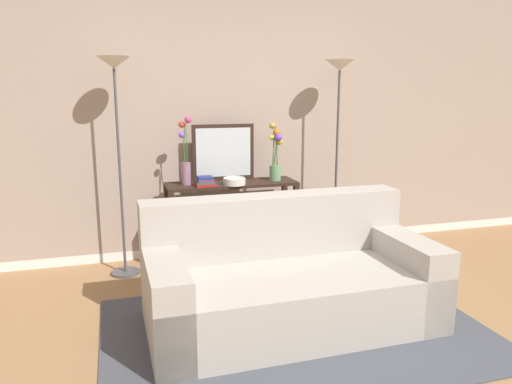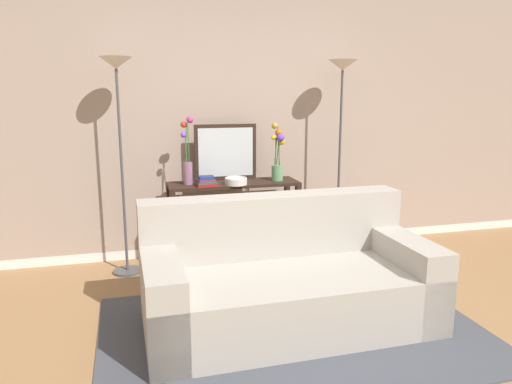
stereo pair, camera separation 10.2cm
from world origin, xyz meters
name	(u,v)px [view 2 (the right image)]	position (x,y,z in m)	size (l,w,h in m)	color
ground_plane	(318,357)	(0.00, 0.00, -0.01)	(16.00, 16.00, 0.02)	#9E754C
back_wall	(237,119)	(0.00, 2.24, 1.36)	(12.00, 0.15, 2.73)	white
area_rug	(293,331)	(-0.05, 0.34, 0.01)	(2.62, 1.77, 0.01)	#474C56
couch	(286,281)	(-0.05, 0.50, 0.31)	(2.01, 1.00, 0.88)	#ADA89E
console_table	(234,207)	(-0.14, 1.84, 0.55)	(1.24, 0.38, 0.79)	black
floor_lamp_left	(118,106)	(-1.15, 1.81, 1.51)	(0.28, 0.28, 1.93)	#4C4C51
floor_lamp_right	(341,104)	(0.94, 1.81, 1.52)	(0.28, 0.28, 1.93)	#4C4C51
wall_mirror	(226,152)	(-0.17, 2.00, 1.06)	(0.61, 0.02, 0.54)	black
vase_tall_flowers	(187,159)	(-0.57, 1.84, 1.03)	(0.12, 0.10, 0.63)	gray
vase_short_flowers	(278,156)	(0.30, 1.82, 1.03)	(0.12, 0.14, 0.55)	#669E6B
fruit_bowl	(236,181)	(-0.14, 1.72, 0.83)	(0.21, 0.21, 0.07)	silver
book_stack	(206,182)	(-0.41, 1.74, 0.83)	(0.19, 0.17, 0.09)	maroon
book_row_under_console	(206,258)	(-0.42, 1.84, 0.06)	(0.44, 0.18, 0.12)	navy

